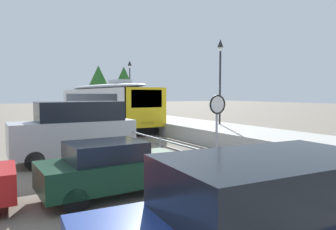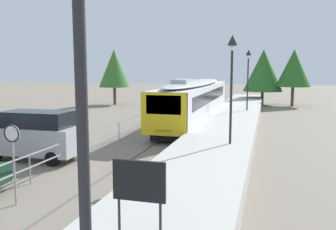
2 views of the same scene
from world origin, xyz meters
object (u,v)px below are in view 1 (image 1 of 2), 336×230
object	(u,v)px
platform_lamp_far_end	(130,76)
parked_van_silver	(75,131)
commuter_train	(102,102)
platform_lamp_mid_platform	(220,65)
speed_limit_sign	(217,116)
parked_hatchback_dark_green	(112,167)

from	to	relation	value
platform_lamp_far_end	parked_van_silver	bearing A→B (deg)	-119.41
commuter_train	parked_van_silver	distance (m)	14.84
platform_lamp_mid_platform	parked_van_silver	size ratio (longest dim) A/B	1.09
speed_limit_sign	parked_van_silver	xyz separation A→B (m)	(-3.16, 5.47, -0.83)
speed_limit_sign	parked_van_silver	distance (m)	6.38
platform_lamp_far_end	speed_limit_sign	world-z (taller)	platform_lamp_far_end
speed_limit_sign	parked_van_silver	bearing A→B (deg)	120.00
parked_van_silver	platform_lamp_mid_platform	bearing A→B (deg)	13.91
platform_lamp_mid_platform	speed_limit_sign	xyz separation A→B (m)	(-6.47, -7.86, -2.50)
platform_lamp_far_end	parked_van_silver	distance (m)	19.89
speed_limit_sign	commuter_train	bearing A→B (deg)	82.99
commuter_train	speed_limit_sign	distance (m)	19.36
platform_lamp_mid_platform	parked_van_silver	distance (m)	10.46
platform_lamp_mid_platform	speed_limit_sign	distance (m)	10.48
commuter_train	platform_lamp_mid_platform	world-z (taller)	platform_lamp_mid_platform
commuter_train	parked_van_silver	size ratio (longest dim) A/B	3.79
parked_hatchback_dark_green	commuter_train	bearing A→B (deg)	73.22
commuter_train	parked_hatchback_dark_green	bearing A→B (deg)	-106.78
commuter_train	speed_limit_sign	size ratio (longest dim) A/B	6.66
speed_limit_sign	platform_lamp_mid_platform	bearing A→B (deg)	50.54
platform_lamp_far_end	parked_van_silver	size ratio (longest dim) A/B	1.09
parked_hatchback_dark_green	platform_lamp_far_end	bearing A→B (deg)	66.17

